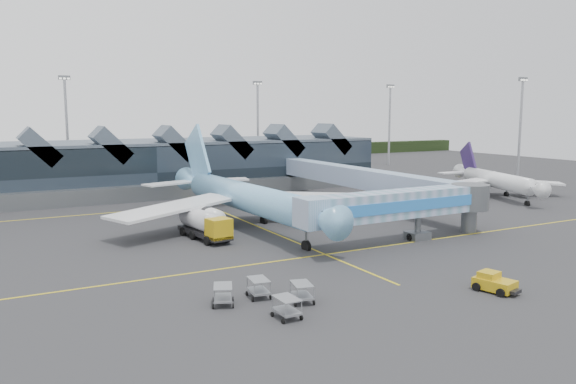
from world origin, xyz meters
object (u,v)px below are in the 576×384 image
fuel_truck (203,223)px  pushback_tug (494,283)px  main_airliner (242,196)px  regional_jet (494,180)px  jet_bridge (411,204)px

fuel_truck → pushback_tug: (14.51, -30.13, -1.16)m
main_airliner → regional_jet: bearing=0.4°
main_airliner → fuel_truck: bearing=-149.2°
fuel_truck → regional_jet: bearing=-0.4°
main_airliner → fuel_truck: (-7.13, -4.75, -2.05)m
fuel_truck → pushback_tug: bearing=-72.2°
main_airliner → jet_bridge: size_ratio=1.56×
main_airliner → fuel_truck: main_airliner is taller
main_airliner → pushback_tug: main_airliner is taller
regional_jet → fuel_truck: size_ratio=2.66×
regional_jet → main_airliner: bearing=-158.3°
regional_jet → pushback_tug: regional_jet is taller
regional_jet → fuel_truck: bearing=-153.9°
regional_jet → fuel_truck: (-56.74, -7.57, -1.11)m
regional_jet → jet_bridge: regional_jet is taller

